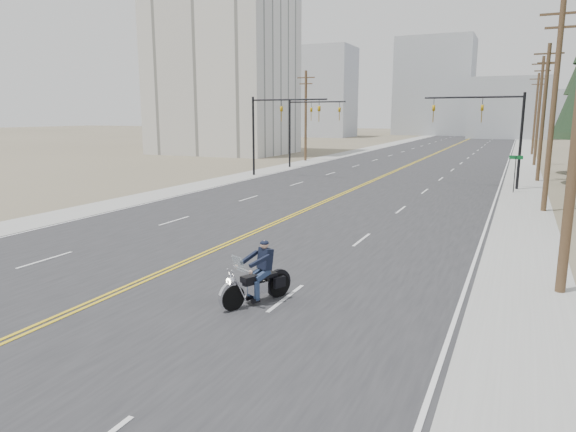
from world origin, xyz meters
The scene contains 19 objects.
ground_plane centered at (0.00, 0.00, 0.00)m, with size 400.00×400.00×0.00m, color #776D56.
road centered at (0.00, 70.00, 0.01)m, with size 20.00×200.00×0.01m, color #303033.
sidewalk_left centered at (-11.50, 70.00, 0.01)m, with size 3.00×200.00×0.01m, color #A5A5A0.
sidewalk_right centered at (11.50, 70.00, 0.01)m, with size 3.00×200.00×0.01m, color #A5A5A0.
traffic_mast_left centered at (-8.98, 32.00, 4.94)m, with size 7.10×0.26×7.00m.
traffic_mast_right centered at (8.98, 32.00, 4.94)m, with size 7.10×0.26×7.00m.
traffic_mast_far centered at (-9.31, 40.00, 4.87)m, with size 6.10×0.26×7.00m.
street_sign centered at (10.80, 30.00, 1.80)m, with size 0.90×0.06×2.62m.
utility_pole_b centered at (12.50, 23.00, 5.98)m, with size 2.20×0.30×11.50m.
utility_pole_c centered at (12.50, 38.00, 5.73)m, with size 2.20×0.30×11.00m.
utility_pole_d centered at (12.50, 53.00, 5.98)m, with size 2.20×0.30×11.50m.
utility_pole_e centered at (12.50, 70.00, 5.73)m, with size 2.20×0.30×11.00m.
utility_pole_left centered at (-12.50, 48.00, 5.48)m, with size 2.20×0.30×10.50m.
apartment_block centered at (-28.00, 55.00, 15.00)m, with size 18.00×14.00×30.00m, color silver.
haze_bldg_a centered at (-35.00, 115.00, 11.00)m, with size 14.00×12.00×22.00m, color #B7BCC6.
haze_bldg_b centered at (8.00, 125.00, 7.00)m, with size 18.00×14.00×14.00m, color #ADB2B7.
haze_bldg_d centered at (-12.00, 140.00, 13.00)m, with size 20.00×15.00×26.00m, color #ADB2B7.
haze_bldg_f centered at (-50.00, 130.00, 8.00)m, with size 12.00×12.00×16.00m, color #ADB2B7.
motorcyclist centered at (4.37, 3.30, 0.92)m, with size 1.01×2.36×1.84m, color black, non-canonical shape.
Camera 1 is at (11.04, -9.24, 5.39)m, focal length 32.00 mm.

